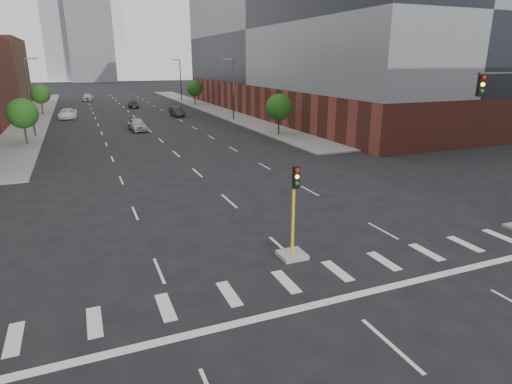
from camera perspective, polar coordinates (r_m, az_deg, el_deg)
sidewalk_left_far at (r=81.90m, az=-27.25°, el=9.15°), size 5.00×92.00×0.15m
sidewalk_right_far at (r=84.96m, az=-6.41°, el=11.12°), size 5.00×92.00×0.15m
building_right_main at (r=77.22m, az=7.42°, el=18.62°), size 24.00×70.00×22.00m
tower_left at (r=228.69m, az=-24.10°, el=22.33°), size 22.00×22.00×70.00m
tower_right at (r=269.63m, az=-20.01°, el=22.81°), size 20.00×20.00×80.00m
tower_mid at (r=207.77m, az=-21.38°, el=19.66°), size 18.00×18.00×44.00m
median_traffic_signal at (r=19.85m, az=4.93°, el=-6.12°), size 1.20×1.20×4.40m
streetlight_right_a at (r=66.04m, az=-3.14°, el=13.81°), size 1.60×0.22×9.07m
streetlight_right_b at (r=99.69m, az=-10.09°, el=14.69°), size 1.60×0.22×9.07m
streetlight_left at (r=57.51m, az=-27.90°, el=11.42°), size 1.60×0.22×9.07m
tree_left_near at (r=52.74m, az=-28.72°, el=9.19°), size 3.20×3.20×4.85m
tree_left_far at (r=82.54m, az=-26.82°, el=11.58°), size 3.20×3.20×4.85m
tree_right_near at (r=52.55m, az=3.08°, el=11.20°), size 3.20×3.20×4.85m
tree_right_far at (r=90.20m, az=-8.21°, el=13.52°), size 3.20×3.20×4.85m
car_near_left at (r=58.56m, az=-15.56°, el=8.67°), size 2.19×4.88×1.63m
car_mid_right at (r=72.67m, az=-10.52°, el=10.49°), size 1.78×4.70×1.53m
car_far_left at (r=74.84m, az=-23.81°, el=9.53°), size 2.90×5.65×1.53m
car_deep_right at (r=87.84m, az=-16.05°, el=11.16°), size 2.07×4.64×1.32m
car_distant at (r=107.01m, az=-21.52°, el=11.69°), size 2.75×5.15×1.67m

